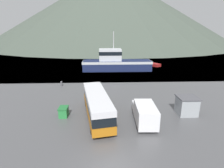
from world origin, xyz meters
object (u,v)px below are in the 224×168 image
at_px(dock_kiosk, 187,105).
at_px(fishing_boat, 116,62).
at_px(small_boat, 151,64).
at_px(tour_bus, 97,104).
at_px(storage_bin, 64,112).
at_px(delivery_van, 144,112).

bearing_deg(dock_kiosk, fishing_boat, 105.40).
bearing_deg(fishing_boat, small_boat, 118.29).
relative_size(tour_bus, storage_bin, 7.14).
height_order(fishing_boat, small_boat, fishing_boat).
height_order(delivery_van, small_boat, delivery_van).
xyz_separation_m(delivery_van, dock_kiosk, (5.93, 1.93, -0.06)).
bearing_deg(storage_bin, small_boat, 59.60).
bearing_deg(tour_bus, storage_bin, 165.83).
bearing_deg(delivery_van, dock_kiosk, 20.01).
xyz_separation_m(delivery_van, fishing_boat, (-1.68, 29.55, 0.90)).
relative_size(fishing_boat, small_boat, 3.05).
relative_size(storage_bin, dock_kiosk, 0.59).
relative_size(tour_bus, dock_kiosk, 4.23).
distance_m(tour_bus, dock_kiosk, 11.56).
bearing_deg(fishing_boat, delivery_van, 3.03).
xyz_separation_m(storage_bin, small_boat, (20.01, 34.10, -0.21)).
bearing_deg(dock_kiosk, delivery_van, -161.94).
xyz_separation_m(dock_kiosk, small_boat, (4.22, 34.04, -0.78)).
bearing_deg(tour_bus, dock_kiosk, -8.93).
bearing_deg(tour_bus, delivery_van, -26.53).
bearing_deg(delivery_van, storage_bin, 171.18).
xyz_separation_m(storage_bin, dock_kiosk, (15.78, 0.06, 0.57)).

